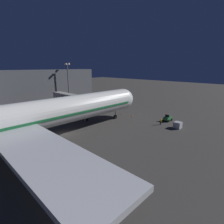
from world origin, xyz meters
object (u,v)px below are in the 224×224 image
(traffic_cone_nose_port, at_px, (132,116))
(apron_floodlight_mast, at_px, (68,81))
(airliner_at_gate, at_px, (14,121))
(jet_bridge, at_px, (74,99))
(baggage_container_near_belt, at_px, (178,125))
(ground_crew_by_belt_loader, at_px, (161,121))
(baggage_tug_spare, at_px, (168,118))
(traffic_cone_nose_starboard, at_px, (122,113))

(traffic_cone_nose_port, bearing_deg, apron_floodlight_mast, 10.91)
(airliner_at_gate, relative_size, jet_bridge, 3.68)
(baggage_container_near_belt, bearing_deg, jet_bridge, 24.69)
(ground_crew_by_belt_loader, bearing_deg, baggage_tug_spare, -86.41)
(apron_floodlight_mast, distance_m, traffic_cone_nose_port, 29.76)
(apron_floodlight_mast, height_order, baggage_tug_spare, apron_floodlight_mast)
(baggage_container_near_belt, relative_size, ground_crew_by_belt_loader, 0.98)
(apron_floodlight_mast, bearing_deg, ground_crew_by_belt_loader, -173.36)
(jet_bridge, relative_size, traffic_cone_nose_starboard, 34.13)
(baggage_tug_spare, bearing_deg, baggage_container_near_belt, 141.02)
(airliner_at_gate, xyz_separation_m, ground_crew_by_belt_loader, (-12.71, -32.33, -4.61))
(jet_bridge, relative_size, baggage_container_near_belt, 10.73)
(airliner_at_gate, relative_size, traffic_cone_nose_port, 125.67)
(ground_crew_by_belt_loader, bearing_deg, baggage_container_near_belt, -172.51)
(ground_crew_by_belt_loader, bearing_deg, airliner_at_gate, 68.53)
(airliner_at_gate, bearing_deg, traffic_cone_nose_port, -93.79)
(baggage_container_near_belt, bearing_deg, apron_floodlight_mast, 6.73)
(airliner_at_gate, xyz_separation_m, baggage_container_near_belt, (-17.24, -32.92, -4.78))
(jet_bridge, distance_m, traffic_cone_nose_starboard, 16.20)
(jet_bridge, xyz_separation_m, baggage_tug_spare, (-22.73, -16.54, -4.91))
(baggage_container_near_belt, bearing_deg, traffic_cone_nose_port, -1.12)
(jet_bridge, relative_size, traffic_cone_nose_port, 34.13)
(airliner_at_gate, bearing_deg, baggage_tug_spare, -108.66)
(baggage_container_near_belt, distance_m, traffic_cone_nose_port, 15.05)
(apron_floodlight_mast, xyz_separation_m, baggage_container_near_belt, (-42.74, -5.04, -8.94))
(baggage_container_near_belt, bearing_deg, ground_crew_by_belt_loader, 7.49)
(traffic_cone_nose_port, distance_m, traffic_cone_nose_starboard, 4.40)
(jet_bridge, distance_m, ground_crew_by_belt_loader, 26.40)
(jet_bridge, xyz_separation_m, ground_crew_by_belt_loader, (-23.01, -12.06, -4.71))
(baggage_tug_spare, distance_m, traffic_cone_nose_port, 10.86)
(jet_bridge, distance_m, traffic_cone_nose_port, 18.79)
(jet_bridge, height_order, apron_floodlight_mast, apron_floodlight_mast)
(ground_crew_by_belt_loader, bearing_deg, jet_bridge, 27.67)
(airliner_at_gate, distance_m, baggage_tug_spare, 39.15)
(apron_floodlight_mast, xyz_separation_m, traffic_cone_nose_port, (-27.70, -5.34, -9.48))
(traffic_cone_nose_port, bearing_deg, ground_crew_by_belt_loader, 175.17)
(ground_crew_by_belt_loader, distance_m, traffic_cone_nose_starboard, 14.96)
(traffic_cone_nose_starboard, bearing_deg, traffic_cone_nose_port, 180.00)
(apron_floodlight_mast, bearing_deg, baggage_tug_spare, -166.75)
(baggage_container_near_belt, height_order, traffic_cone_nose_port, baggage_container_near_belt)
(baggage_container_near_belt, height_order, ground_crew_by_belt_loader, ground_crew_by_belt_loader)
(jet_bridge, bearing_deg, ground_crew_by_belt_loader, -152.33)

